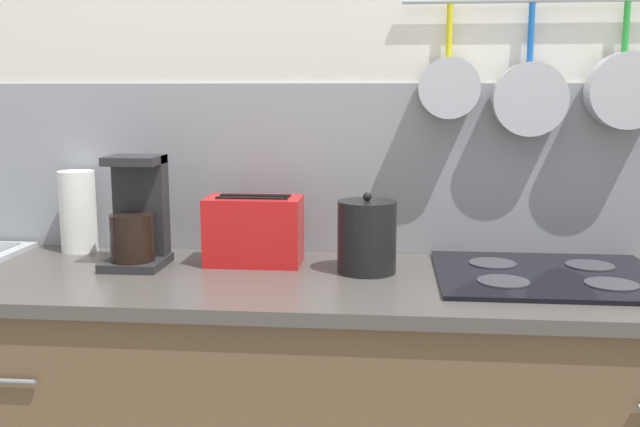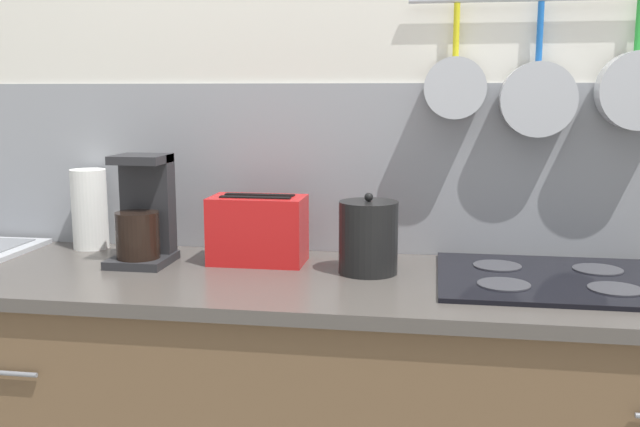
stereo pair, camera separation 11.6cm
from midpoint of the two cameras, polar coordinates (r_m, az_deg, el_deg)
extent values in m
cube|color=silver|center=(2.21, 4.04, 6.71)|extent=(7.20, 0.06, 2.60)
cube|color=gray|center=(2.22, 3.99, 3.64)|extent=(7.20, 0.07, 0.52)
cylinder|color=gold|center=(2.16, 12.42, 14.12)|extent=(0.02, 0.02, 0.15)
cylinder|color=#B7BABF|center=(2.11, 12.31, 9.77)|extent=(0.18, 0.07, 0.18)
cylinder|color=#1959B2|center=(2.18, 18.70, 13.62)|extent=(0.02, 0.02, 0.17)
cylinder|color=#B7BABF|center=(2.15, 18.54, 8.64)|extent=(0.21, 0.06, 0.21)
cylinder|color=green|center=(2.24, 25.56, 13.42)|extent=(0.02, 0.02, 0.14)
cylinder|color=#B7BABF|center=(2.19, 25.49, 8.86)|extent=(0.22, 0.07, 0.22)
cylinder|color=slate|center=(1.93, -21.93, -11.81)|extent=(0.14, 0.01, 0.01)
cube|color=#4C4742|center=(1.92, 2.94, -5.68)|extent=(3.10, 0.64, 0.03)
cylinder|color=white|center=(2.35, -16.62, 0.34)|extent=(0.11, 0.11, 0.25)
cube|color=#262628|center=(2.11, -12.53, -3.66)|extent=(0.16, 0.19, 0.02)
cube|color=#262628|center=(2.14, -12.09, 0.49)|extent=(0.15, 0.06, 0.31)
cylinder|color=black|center=(2.08, -12.85, -1.71)|extent=(0.12, 0.12, 0.13)
cube|color=#262628|center=(2.08, -12.64, 4.26)|extent=(0.15, 0.14, 0.02)
cube|color=red|center=(2.07, -3.39, -1.32)|extent=(0.27, 0.16, 0.19)
cube|color=black|center=(2.02, -3.59, 1.30)|extent=(0.20, 0.03, 0.00)
cube|color=black|center=(2.08, -3.26, 1.51)|extent=(0.20, 0.03, 0.00)
cube|color=black|center=(2.10, -7.26, -0.15)|extent=(0.02, 0.02, 0.02)
cylinder|color=black|center=(1.96, 5.58, -1.92)|extent=(0.16, 0.16, 0.20)
sphere|color=black|center=(1.94, 5.63, 1.31)|extent=(0.02, 0.02, 0.02)
cube|color=black|center=(1.99, 19.71, -4.98)|extent=(0.60, 0.50, 0.01)
cylinder|color=#38383D|center=(1.88, 16.22, -5.46)|extent=(0.13, 0.13, 0.00)
cylinder|color=#38383D|center=(1.93, 24.18, -5.52)|extent=(0.13, 0.13, 0.00)
cylinder|color=#38383D|center=(2.07, 15.56, -4.04)|extent=(0.13, 0.13, 0.00)
cylinder|color=#38383D|center=(2.12, 22.81, -4.14)|extent=(0.13, 0.13, 0.00)
camera|label=1|loc=(0.06, -88.24, 0.30)|focal=40.00mm
camera|label=2|loc=(0.06, 91.76, -0.30)|focal=40.00mm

